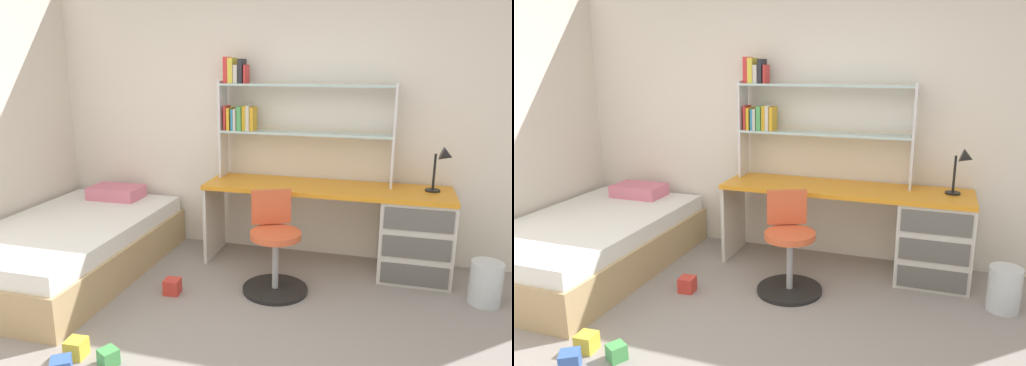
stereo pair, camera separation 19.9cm
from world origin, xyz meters
TOP-DOWN VIEW (x-y plane):
  - room_shell at (-1.19, 1.17)m, footprint 5.89×5.46m
  - desk at (0.84, 1.93)m, footprint 2.11×0.56m
  - bookshelf_hutch at (-0.19, 2.09)m, footprint 1.55×0.22m
  - desk_lamp at (1.21, 1.96)m, footprint 0.20×0.16m
  - swivel_chair at (-0.04, 1.35)m, footprint 0.52×0.52m
  - bed_platform at (-1.81, 1.21)m, footprint 1.23×2.03m
  - waste_bin at (1.55, 1.55)m, footprint 0.23×0.23m
  - toy_block_yellow_0 at (-1.00, 0.12)m, footprint 0.12×0.12m
  - toy_block_red_1 at (-0.79, 1.06)m, footprint 0.13×0.13m
  - toy_block_blue_2 at (-0.96, -0.07)m, footprint 0.16×0.16m
  - toy_block_green_3 at (-0.76, 0.10)m, footprint 0.14×0.14m

SIDE VIEW (x-z plane):
  - toy_block_green_3 at x=-0.76m, z-range 0.00..0.10m
  - toy_block_blue_2 at x=-0.96m, z-range 0.00..0.11m
  - toy_block_yellow_0 at x=-1.00m, z-range 0.00..0.12m
  - toy_block_red_1 at x=-0.79m, z-range 0.00..0.12m
  - waste_bin at x=1.55m, z-range 0.00..0.33m
  - bed_platform at x=-1.81m, z-range -0.06..0.52m
  - swivel_chair at x=-0.04m, z-range -0.08..0.71m
  - desk at x=0.84m, z-range 0.04..0.78m
  - desk_lamp at x=1.21m, z-range 0.80..1.18m
  - room_shell at x=-1.19m, z-range 0.00..2.57m
  - bookshelf_hutch at x=-0.19m, z-range 0.82..1.91m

